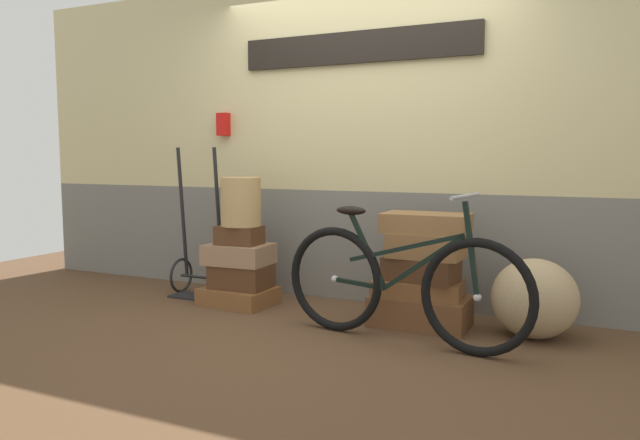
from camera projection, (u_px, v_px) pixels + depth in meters
name	position (u px, v px, depth m)	size (l,w,h in m)	color
ground	(323.00, 328.00, 4.37)	(8.79, 5.20, 0.06)	#513823
station_building	(368.00, 138.00, 4.98)	(6.79, 0.74, 2.68)	slate
suitcase_0	(239.00, 296.00, 4.93)	(0.56, 0.43, 0.14)	brown
suitcase_1	(241.00, 276.00, 4.91)	(0.45, 0.33, 0.19)	#4C2D19
suitcase_2	(239.00, 254.00, 4.92)	(0.50, 0.38, 0.16)	#937051
suitcase_3	(239.00, 235.00, 4.89)	(0.34, 0.25, 0.15)	#4C2D19
suitcase_4	(420.00, 311.00, 4.30)	(0.67, 0.41, 0.21)	brown
suitcase_5	(418.00, 288.00, 4.30)	(0.61, 0.37, 0.12)	brown
suitcase_6	(421.00, 269.00, 4.25)	(0.50, 0.28, 0.16)	#4C2D19
suitcase_7	(426.00, 245.00, 4.24)	(0.50, 0.32, 0.17)	olive
suitcase_8	(426.00, 223.00, 4.25)	(0.59, 0.34, 0.13)	olive
wicker_basket	(241.00, 202.00, 4.87)	(0.32, 0.32, 0.39)	tan
luggage_trolley	(200.00, 263.00, 5.23)	(0.46, 0.37, 1.27)	black
burlap_sack	(535.00, 299.00, 3.99)	(0.56, 0.47, 0.53)	tan
bicycle	(401.00, 285.00, 3.89)	(1.71, 0.46, 0.97)	black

